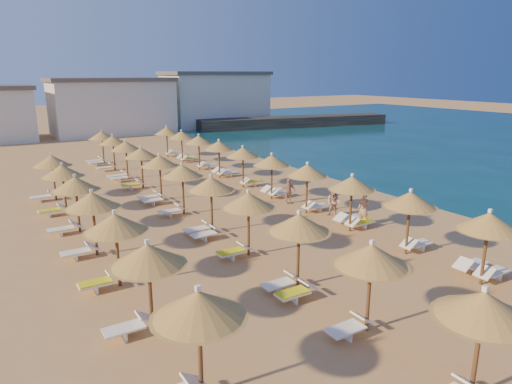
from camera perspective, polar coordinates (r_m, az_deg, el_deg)
ground at (r=23.11m, az=4.84°, el=-5.32°), size 220.00×220.00×0.00m
jetty at (r=70.02m, az=4.92°, el=8.76°), size 30.23×9.39×1.50m
hotel_blocks at (r=65.17m, az=-16.94°, el=10.36°), size 48.98×10.37×8.10m
parasol_row_east at (r=27.40m, az=4.09°, el=3.26°), size 2.40×42.12×3.03m
parasol_row_west at (r=24.39m, az=-7.53°, el=1.75°), size 2.40×42.12×3.03m
parasol_row_inland at (r=21.00m, az=-19.79°, el=-1.12°), size 2.40×24.07×3.03m
loungers at (r=25.14m, az=-3.87°, el=-2.82°), size 14.83×40.35×0.66m
beachgoer_b at (r=26.03m, az=9.67°, el=-1.26°), size 0.93×1.01×1.66m
beachgoer_c at (r=28.33m, az=4.05°, el=0.13°), size 1.00×0.65×1.58m
beachgoer_a at (r=24.88m, az=13.30°, el=-2.04°), size 0.52×0.71×1.79m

